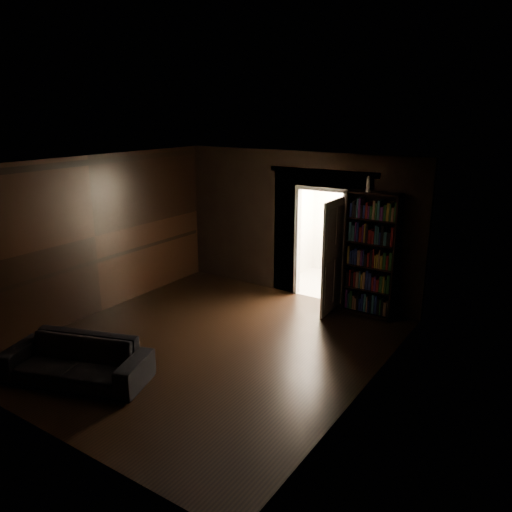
# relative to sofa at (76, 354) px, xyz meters

# --- Properties ---
(ground) EXTENTS (5.50, 5.50, 0.00)m
(ground) POSITION_rel_sofa_xyz_m (0.84, 1.79, -0.38)
(ground) COLOR black
(ground) RESTS_ON ground
(room_walls) EXTENTS (5.02, 5.61, 2.84)m
(room_walls) POSITION_rel_sofa_xyz_m (0.83, 2.86, 1.31)
(room_walls) COLOR black
(room_walls) RESTS_ON ground
(kitchen_alcove) EXTENTS (2.20, 1.80, 2.60)m
(kitchen_alcove) POSITION_rel_sofa_xyz_m (1.34, 5.66, 0.83)
(kitchen_alcove) COLOR beige
(kitchen_alcove) RESTS_ON ground
(sofa) EXTENTS (2.13, 1.44, 0.75)m
(sofa) POSITION_rel_sofa_xyz_m (0.00, 0.00, 0.00)
(sofa) COLOR black
(sofa) RESTS_ON ground
(bookshelf) EXTENTS (0.95, 0.57, 2.20)m
(bookshelf) POSITION_rel_sofa_xyz_m (2.45, 4.34, 0.72)
(bookshelf) COLOR black
(bookshelf) RESTS_ON ground
(refrigerator) EXTENTS (0.86, 0.82, 1.65)m
(refrigerator) POSITION_rel_sofa_xyz_m (1.45, 5.90, 0.45)
(refrigerator) COLOR white
(refrigerator) RESTS_ON ground
(door) EXTENTS (0.08, 0.85, 2.05)m
(door) POSITION_rel_sofa_xyz_m (1.83, 4.10, 0.65)
(door) COLOR white
(door) RESTS_ON ground
(figurine) EXTENTS (0.10, 0.10, 0.27)m
(figurine) POSITION_rel_sofa_xyz_m (2.32, 4.30, 1.96)
(figurine) COLOR white
(figurine) RESTS_ON bookshelf
(bottles) EXTENTS (0.61, 0.27, 0.25)m
(bottles) POSITION_rel_sofa_xyz_m (1.52, 5.90, 1.40)
(bottles) COLOR black
(bottles) RESTS_ON refrigerator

